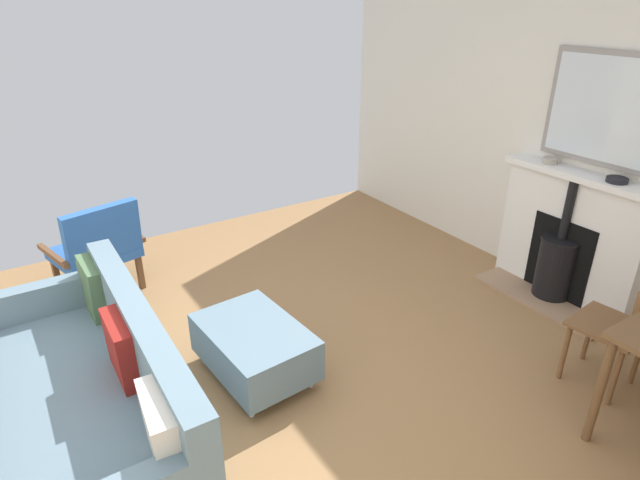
# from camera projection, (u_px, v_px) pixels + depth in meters

# --- Properties ---
(ground_plane) EXTENTS (5.90, 5.40, 0.01)m
(ground_plane) POSITION_uv_depth(u_px,v_px,m) (244.00, 394.00, 3.34)
(ground_plane) COLOR olive
(wall_left) EXTENTS (0.12, 5.40, 2.75)m
(wall_left) POSITION_uv_depth(u_px,v_px,m) (568.00, 123.00, 4.19)
(wall_left) COLOR silver
(wall_left) RESTS_ON ground
(fireplace) EXTENTS (0.52, 1.27, 1.08)m
(fireplace) POSITION_uv_depth(u_px,v_px,m) (567.00, 243.00, 4.24)
(fireplace) COLOR #9E7A5B
(fireplace) RESTS_ON ground
(mirror_over_mantel) EXTENTS (0.04, 0.90, 0.83)m
(mirror_over_mantel) POSITION_uv_depth(u_px,v_px,m) (604.00, 109.00, 3.83)
(mirror_over_mantel) COLOR gray
(mantel_bowl_near) EXTENTS (0.12, 0.12, 0.05)m
(mantel_bowl_near) POSITION_uv_depth(u_px,v_px,m) (550.00, 160.00, 4.20)
(mantel_bowl_near) COLOR #9E9384
(mantel_bowl_near) RESTS_ON fireplace
(mantel_bowl_far) EXTENTS (0.15, 0.15, 0.04)m
(mantel_bowl_far) POSITION_uv_depth(u_px,v_px,m) (617.00, 180.00, 3.78)
(mantel_bowl_far) COLOR black
(mantel_bowl_far) RESTS_ON fireplace
(sofa) EXTENTS (0.89, 1.93, 0.84)m
(sofa) POSITION_uv_depth(u_px,v_px,m) (91.00, 401.00, 2.77)
(sofa) COLOR #B2B2B7
(sofa) RESTS_ON ground
(ottoman) EXTENTS (0.61, 0.84, 0.37)m
(ottoman) POSITION_uv_depth(u_px,v_px,m) (254.00, 346.00, 3.41)
(ottoman) COLOR #B2B2B7
(ottoman) RESTS_ON ground
(armchair_accent) EXTENTS (0.79, 0.71, 0.83)m
(armchair_accent) POSITION_uv_depth(u_px,v_px,m) (98.00, 246.00, 4.26)
(armchair_accent) COLOR brown
(armchair_accent) RESTS_ON ground
(dining_chair_near_fireplace) EXTENTS (0.44, 0.44, 0.82)m
(dining_chair_near_fireplace) POSITION_uv_depth(u_px,v_px,m) (624.00, 324.00, 3.19)
(dining_chair_near_fireplace) COLOR brown
(dining_chair_near_fireplace) RESTS_ON ground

